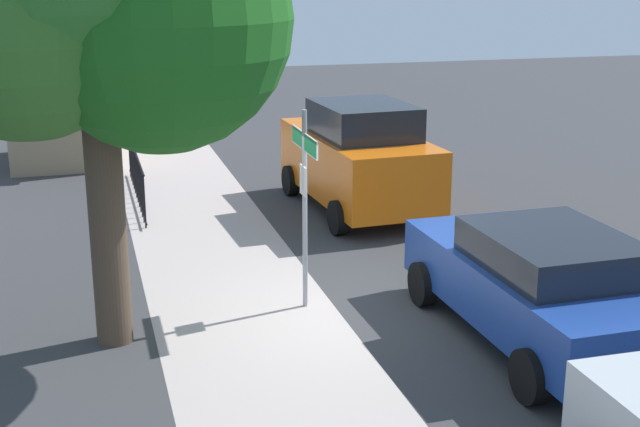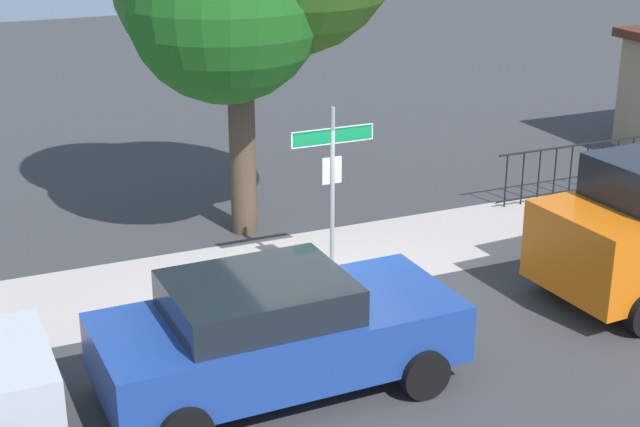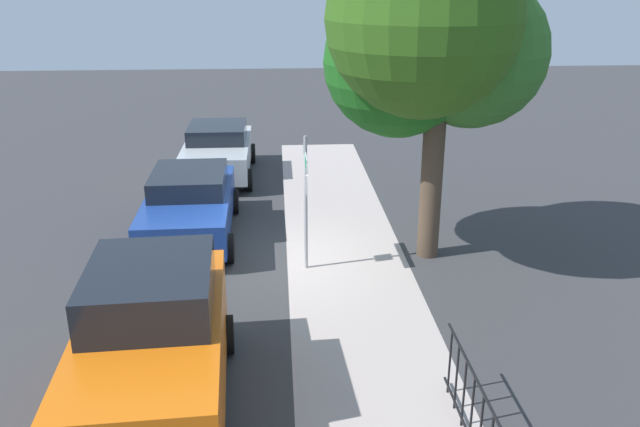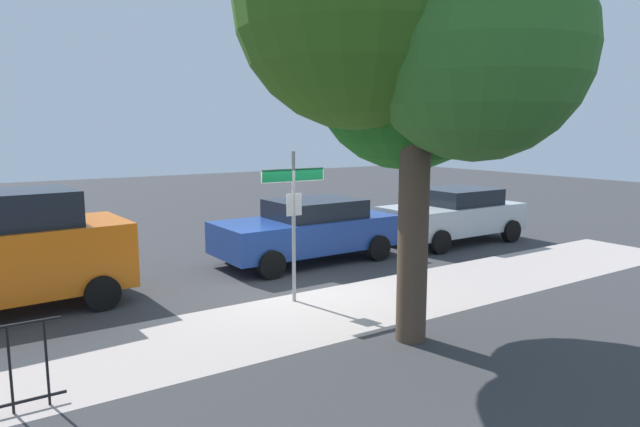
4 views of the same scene
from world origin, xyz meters
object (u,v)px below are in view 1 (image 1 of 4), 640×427
Objects in this scene: car_blue at (541,283)px; car_orange at (359,157)px; street_sign at (305,178)px; utility_shed at (59,105)px.

car_blue is 6.66m from car_orange.
street_sign is 3.48m from car_blue.
street_sign is at bearing 52.19° from car_blue.
street_sign is at bearing -162.69° from utility_shed.
car_orange is (6.65, 0.32, 0.27)m from car_blue.
street_sign is 0.83× the size of utility_shed.
car_orange is at bearing 1.68° from car_blue.
car_orange is (4.68, -2.32, -0.84)m from street_sign.
street_sign is at bearing 150.39° from car_orange.
car_blue is at bearing 179.51° from car_orange.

